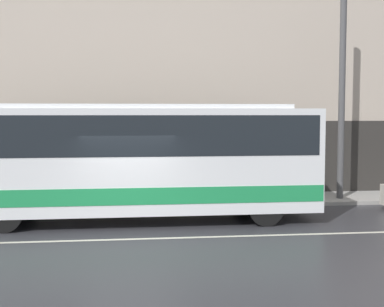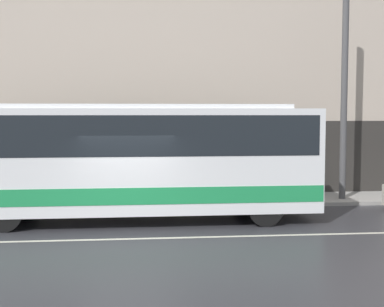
% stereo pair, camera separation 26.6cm
% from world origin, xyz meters
% --- Properties ---
extents(ground_plane, '(60.00, 60.00, 0.00)m').
position_xyz_m(ground_plane, '(0.00, 0.00, 0.00)').
color(ground_plane, '#333338').
extents(sidewalk, '(60.00, 2.40, 0.12)m').
position_xyz_m(sidewalk, '(0.00, 5.20, 0.06)').
color(sidewalk, '#A09E99').
rests_on(sidewalk, ground_plane).
extents(building_facade, '(60.00, 0.35, 13.96)m').
position_xyz_m(building_facade, '(0.00, 6.54, 6.76)').
color(building_facade, '#B7A899').
rests_on(building_facade, ground_plane).
extents(lane_stripe, '(54.00, 0.14, 0.01)m').
position_xyz_m(lane_stripe, '(0.00, 0.00, 0.00)').
color(lane_stripe, beige).
rests_on(lane_stripe, ground_plane).
extents(transit_bus, '(10.95, 2.59, 3.33)m').
position_xyz_m(transit_bus, '(-0.12, 2.28, 1.88)').
color(transit_bus, white).
rests_on(transit_bus, ground_plane).
extents(utility_pole_near, '(0.22, 0.22, 6.97)m').
position_xyz_m(utility_pole_near, '(7.35, 4.78, 3.61)').
color(utility_pole_near, '#4C4C4F').
rests_on(utility_pole_near, sidewalk).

